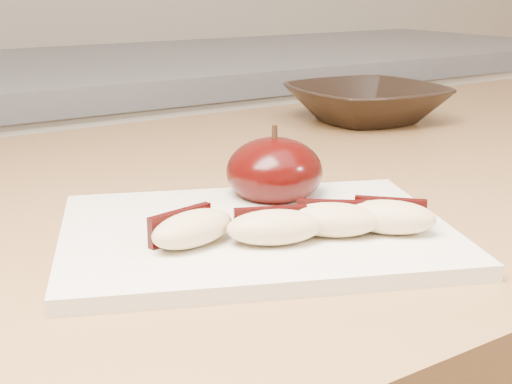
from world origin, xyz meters
TOP-DOWN VIEW (x-y plane):
  - back_cabinet at (0.00, 1.20)m, footprint 2.40×0.62m
  - cutting_board at (-0.07, 0.37)m, footprint 0.33×0.29m
  - apple_half at (-0.01, 0.42)m, footprint 0.10×0.10m
  - apple_wedge_a at (-0.12, 0.36)m, footprint 0.07×0.04m
  - apple_wedge_b at (-0.08, 0.33)m, footprint 0.07×0.05m
  - apple_wedge_c at (-0.03, 0.32)m, footprint 0.07×0.06m
  - apple_wedge_d at (0.00, 0.31)m, footprint 0.07×0.07m
  - bowl at (0.30, 0.66)m, footprint 0.21×0.21m

SIDE VIEW (x-z plane):
  - back_cabinet at x=0.00m, z-range 0.00..0.94m
  - cutting_board at x=-0.07m, z-range 0.90..0.91m
  - apple_wedge_a at x=-0.12m, z-range 0.91..0.93m
  - apple_wedge_b at x=-0.08m, z-range 0.91..0.93m
  - apple_wedge_c at x=-0.03m, z-range 0.91..0.93m
  - apple_wedge_d at x=0.00m, z-range 0.91..0.93m
  - bowl at x=0.30m, z-range 0.90..0.95m
  - apple_half at x=-0.01m, z-range 0.90..0.96m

